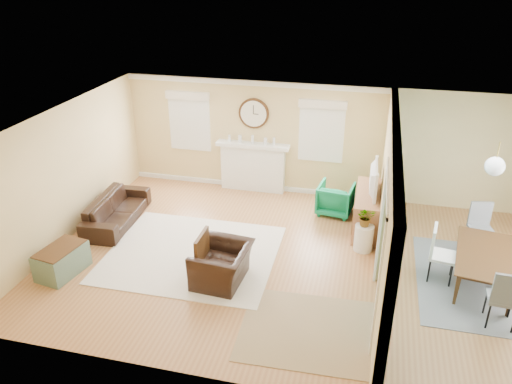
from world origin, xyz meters
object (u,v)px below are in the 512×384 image
Objects in this scene: credenza at (368,210)px; dining_table at (486,269)px; sofa at (117,210)px; eames_chair at (222,265)px; green_chair at (335,199)px.

credenza reaches higher than dining_table.
credenza reaches higher than sofa.
sofa is 1.93× the size of eames_chair.
sofa is 3.14m from eames_chair.
green_chair is at bearing 155.21° from eames_chair.
credenza is (2.32, 2.48, 0.07)m from eames_chair.
credenza reaches higher than green_chair.
credenza is (0.69, -0.50, 0.06)m from green_chair.
dining_table is (2.72, -2.03, -0.04)m from green_chair.
dining_table is at bearing 150.87° from green_chair.
credenza is at bearing 62.17° from dining_table.
green_chair reaches higher than sofa.
sofa is 1.15× the size of dining_table.
credenza is at bearing -82.77° from sofa.
green_chair is at bearing 62.40° from dining_table.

